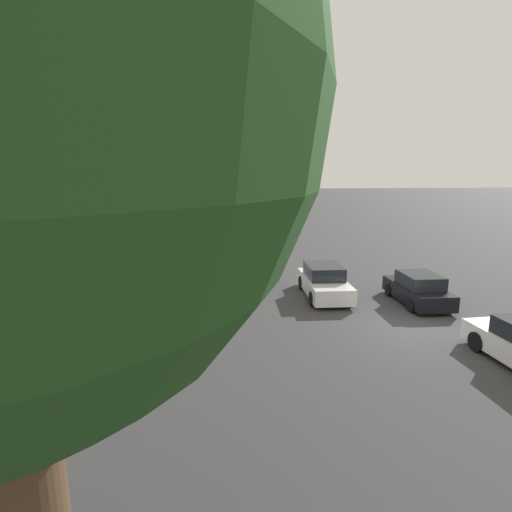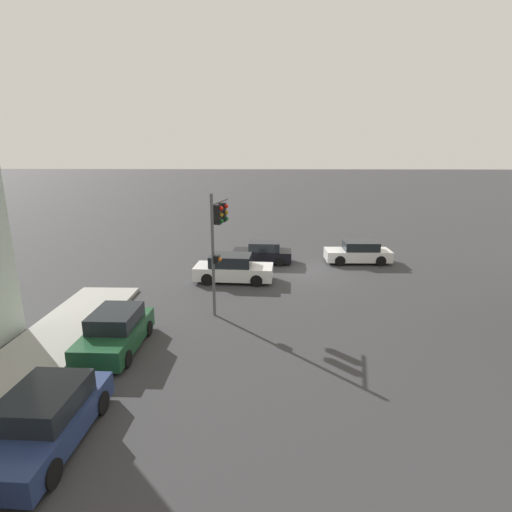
{
  "view_description": "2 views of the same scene",
  "coord_description": "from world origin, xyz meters",
  "px_view_note": "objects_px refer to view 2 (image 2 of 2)",
  "views": [
    {
      "loc": [
        -14.07,
        7.91,
        6.08
      ],
      "look_at": [
        3.72,
        5.6,
        2.37
      ],
      "focal_mm": 28.0,
      "sensor_mm": 36.0,
      "label": 1
    },
    {
      "loc": [
        2.75,
        24.56,
        7.48
      ],
      "look_at": [
        3.34,
        2.73,
        1.73
      ],
      "focal_mm": 28.0,
      "sensor_mm": 36.0,
      "label": 2
    }
  ],
  "objects_px": {
    "parked_car_0": "(116,332)",
    "crossing_car_0": "(358,253)",
    "crossing_car_2": "(263,253)",
    "traffic_signal": "(218,229)",
    "parked_car_1": "(44,419)",
    "crossing_car_1": "(233,269)"
  },
  "relations": [
    {
      "from": "crossing_car_0",
      "to": "parked_car_0",
      "type": "xyz_separation_m",
      "value": [
        12.16,
        12.81,
        0.01
      ]
    },
    {
      "from": "traffic_signal",
      "to": "crossing_car_2",
      "type": "bearing_deg",
      "value": 88.92
    },
    {
      "from": "crossing_car_2",
      "to": "parked_car_1",
      "type": "relative_size",
      "value": 0.94
    },
    {
      "from": "traffic_signal",
      "to": "parked_car_0",
      "type": "xyz_separation_m",
      "value": [
        3.58,
        4.07,
        -3.26
      ]
    },
    {
      "from": "traffic_signal",
      "to": "crossing_car_2",
      "type": "height_order",
      "value": "traffic_signal"
    },
    {
      "from": "traffic_signal",
      "to": "crossing_car_2",
      "type": "relative_size",
      "value": 1.4
    },
    {
      "from": "crossing_car_0",
      "to": "crossing_car_2",
      "type": "distance_m",
      "value": 6.6
    },
    {
      "from": "crossing_car_2",
      "to": "crossing_car_0",
      "type": "bearing_deg",
      "value": -175.88
    },
    {
      "from": "parked_car_0",
      "to": "traffic_signal",
      "type": "bearing_deg",
      "value": 139.47
    },
    {
      "from": "parked_car_0",
      "to": "parked_car_1",
      "type": "relative_size",
      "value": 0.94
    },
    {
      "from": "crossing_car_0",
      "to": "crossing_car_1",
      "type": "height_order",
      "value": "crossing_car_1"
    },
    {
      "from": "crossing_car_1",
      "to": "traffic_signal",
      "type": "bearing_deg",
      "value": -89.96
    },
    {
      "from": "parked_car_0",
      "to": "parked_car_1",
      "type": "bearing_deg",
      "value": 1.25
    },
    {
      "from": "crossing_car_2",
      "to": "parked_car_1",
      "type": "bearing_deg",
      "value": 75.31
    },
    {
      "from": "parked_car_0",
      "to": "parked_car_1",
      "type": "height_order",
      "value": "parked_car_0"
    },
    {
      "from": "crossing_car_0",
      "to": "crossing_car_2",
      "type": "xyz_separation_m",
      "value": [
        6.6,
        0.19,
        -0.02
      ]
    },
    {
      "from": "traffic_signal",
      "to": "parked_car_1",
      "type": "bearing_deg",
      "value": -98.93
    },
    {
      "from": "crossing_car_0",
      "to": "parked_car_1",
      "type": "height_order",
      "value": "crossing_car_0"
    },
    {
      "from": "parked_car_0",
      "to": "crossing_car_0",
      "type": "bearing_deg",
      "value": 137.27
    },
    {
      "from": "crossing_car_0",
      "to": "parked_car_0",
      "type": "height_order",
      "value": "parked_car_0"
    },
    {
      "from": "traffic_signal",
      "to": "crossing_car_0",
      "type": "relative_size",
      "value": 1.28
    },
    {
      "from": "crossing_car_1",
      "to": "parked_car_1",
      "type": "relative_size",
      "value": 1.08
    }
  ]
}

